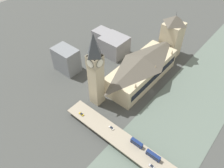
% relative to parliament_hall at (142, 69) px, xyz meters
% --- Properties ---
extents(ground_plane, '(600.00, 600.00, 0.00)m').
position_rel_parliament_hall_xyz_m(ground_plane, '(-17.91, 8.00, -14.24)').
color(ground_plane, '#424442').
extents(river_water, '(61.80, 360.00, 0.30)m').
position_rel_parliament_hall_xyz_m(river_water, '(-54.81, 8.00, -14.09)').
color(river_water, slate).
rests_on(river_water, ground_plane).
extents(parliament_hall, '(30.28, 82.46, 28.70)m').
position_rel_parliament_hall_xyz_m(parliament_hall, '(0.00, 0.00, 0.00)').
color(parliament_hall, '#C1B28E').
rests_on(parliament_hall, ground_plane).
extents(clock_tower, '(11.32, 11.32, 71.68)m').
position_rel_parliament_hall_xyz_m(clock_tower, '(14.01, 50.30, 23.54)').
color(clock_tower, '#C1B28E').
rests_on(clock_tower, ground_plane).
extents(victoria_tower, '(19.80, 19.80, 52.85)m').
position_rel_parliament_hall_xyz_m(victoria_tower, '(0.06, -55.13, 10.18)').
color(victoria_tower, '#C1B28E').
rests_on(victoria_tower, ground_plane).
extents(road_bridge, '(155.60, 15.41, 5.34)m').
position_rel_parliament_hall_xyz_m(road_bridge, '(-54.81, 71.07, -9.89)').
color(road_bridge, gray).
rests_on(road_bridge, ground_plane).
extents(double_decker_bus_mid, '(11.37, 2.62, 4.76)m').
position_rel_parliament_hall_xyz_m(double_decker_bus_mid, '(-56.79, 67.87, -6.28)').
color(double_decker_bus_mid, navy).
rests_on(double_decker_bus_mid, road_bridge).
extents(double_decker_bus_rear, '(10.08, 2.65, 4.66)m').
position_rel_parliament_hall_xyz_m(double_decker_bus_rear, '(-41.91, 67.18, -6.31)').
color(double_decker_bus_rear, navy).
rests_on(double_decker_bus_rear, road_bridge).
extents(car_northbound_mid, '(4.07, 1.83, 1.40)m').
position_rel_parliament_hall_xyz_m(car_northbound_mid, '(-59.93, 74.41, -8.20)').
color(car_northbound_mid, silver).
rests_on(car_northbound_mid, road_bridge).
extents(car_northbound_tail, '(4.64, 1.88, 1.34)m').
position_rel_parliament_hall_xyz_m(car_northbound_tail, '(10.38, 73.97, -8.21)').
color(car_northbound_tail, gold).
rests_on(car_northbound_tail, road_bridge).
extents(car_southbound_lead, '(4.68, 1.75, 1.42)m').
position_rel_parliament_hall_xyz_m(car_southbound_lead, '(-18.00, 68.21, -8.20)').
color(car_southbound_lead, silver).
rests_on(car_southbound_lead, road_bridge).
extents(city_block_west, '(19.21, 17.46, 20.36)m').
position_rel_parliament_hall_xyz_m(city_block_west, '(71.17, -20.73, -4.06)').
color(city_block_west, gray).
rests_on(city_block_west, ground_plane).
extents(city_block_center, '(25.67, 17.56, 26.38)m').
position_rel_parliament_hall_xyz_m(city_block_center, '(68.80, 37.86, -1.05)').
color(city_block_center, slate).
rests_on(city_block_center, ground_plane).
extents(city_block_east, '(27.92, 25.86, 21.15)m').
position_rel_parliament_hall_xyz_m(city_block_east, '(49.77, -16.78, -3.66)').
color(city_block_east, gray).
rests_on(city_block_east, ground_plane).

